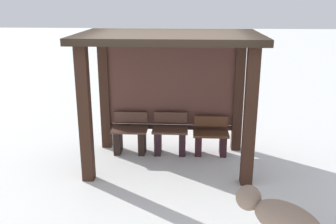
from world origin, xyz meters
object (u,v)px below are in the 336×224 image
(bus_shelter, at_px, (170,66))
(bench_center_inside, at_px, (170,137))
(bench_left_inside, at_px, (130,137))
(bench_right_inside, at_px, (211,139))
(dog, at_px, (280,218))

(bus_shelter, bearing_deg, bench_center_inside, 90.00)
(bus_shelter, xyz_separation_m, bench_left_inside, (-0.76, 0.24, -1.40))
(bench_left_inside, relative_size, bench_right_inside, 1.07)
(dog, bearing_deg, bench_left_inside, 125.63)
(bench_center_inside, height_order, bench_right_inside, bench_center_inside)
(dog, bearing_deg, bench_center_inside, 114.64)
(bench_center_inside, height_order, dog, dog)
(bench_left_inside, distance_m, bench_center_inside, 0.76)
(bench_left_inside, xyz_separation_m, bench_right_inside, (1.52, 0.00, -0.01))
(bench_left_inside, bearing_deg, bench_right_inside, 0.01)
(bench_left_inside, relative_size, dog, 0.80)
(bench_center_inside, distance_m, bench_right_inside, 0.76)
(bench_left_inside, xyz_separation_m, dog, (2.11, -2.94, 0.23))
(bench_left_inside, distance_m, bench_right_inside, 1.52)
(bench_right_inside, bearing_deg, dog, -78.68)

